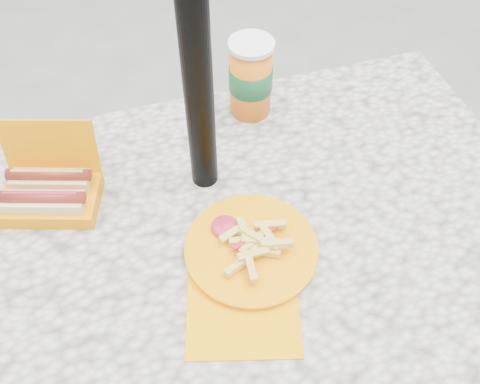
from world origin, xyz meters
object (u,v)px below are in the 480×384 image
object	(u,v)px
umbrella_pole	(193,19)
fries_plate	(250,252)
soda_cup	(251,78)
hotdog_box	(49,192)

from	to	relation	value
umbrella_pole	fries_plate	world-z (taller)	umbrella_pole
fries_plate	soda_cup	distance (m)	0.38
hotdog_box	fries_plate	xyz separation A→B (m)	(0.31, -0.22, -0.02)
umbrella_pole	hotdog_box	distance (m)	0.43
soda_cup	hotdog_box	bearing A→B (deg)	-162.54
soda_cup	umbrella_pole	bearing A→B (deg)	-131.87
hotdog_box	soda_cup	bearing A→B (deg)	35.28
hotdog_box	fries_plate	bearing A→B (deg)	-17.24
umbrella_pole	soda_cup	distance (m)	0.34
hotdog_box	fries_plate	world-z (taller)	hotdog_box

